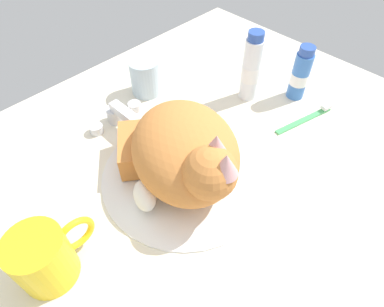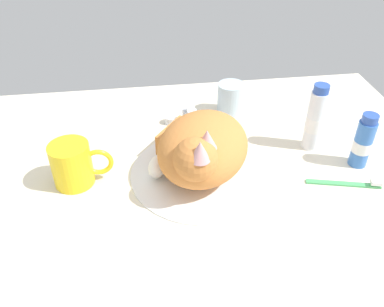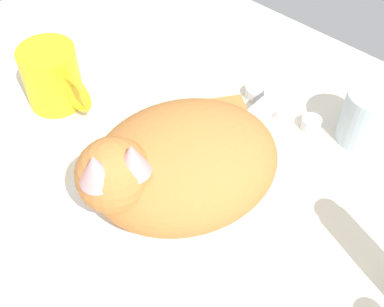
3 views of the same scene
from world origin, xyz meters
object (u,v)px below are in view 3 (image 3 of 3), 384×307
faucet (277,106)px  coffee_mug (53,77)px  rinse_cup (366,117)px  cat (177,164)px

faucet → coffee_mug: size_ratio=1.03×
faucet → coffee_mug: coffee_mug is taller
rinse_cup → coffee_mug: bearing=-148.2°
coffee_mug → rinse_cup: coffee_mug is taller
cat → coffee_mug: (-25.40, 1.56, -2.49)cm
cat → coffee_mug: 25.57cm
faucet → cat: cat is taller
faucet → cat: bearing=-91.9°
cat → rinse_cup: cat is taller
coffee_mug → rinse_cup: (37.06, 22.97, -0.51)cm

